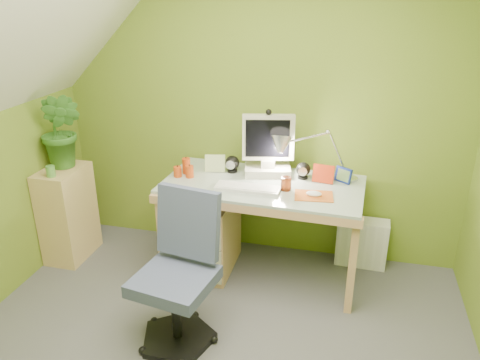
% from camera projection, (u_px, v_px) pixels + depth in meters
% --- Properties ---
extents(wall_back, '(3.20, 0.01, 2.40)m').
position_uv_depth(wall_back, '(259.00, 109.00, 3.61)').
color(wall_back, olive).
rests_on(wall_back, floor).
extents(desk, '(1.46, 0.78, 0.77)m').
position_uv_depth(desk, '(262.00, 230.00, 3.52)').
color(desk, tan).
rests_on(desk, floor).
extents(monitor, '(0.40, 0.28, 0.49)m').
position_uv_depth(monitor, '(268.00, 143.00, 3.44)').
color(monitor, beige).
rests_on(monitor, desk).
extents(speaker_left, '(0.12, 0.12, 0.13)m').
position_uv_depth(speaker_left, '(232.00, 164.00, 3.55)').
color(speaker_left, black).
rests_on(speaker_left, desk).
extents(speaker_right, '(0.11, 0.11, 0.13)m').
position_uv_depth(speaker_right, '(303.00, 170.00, 3.43)').
color(speaker_right, black).
rests_on(speaker_right, desk).
extents(keyboard, '(0.46, 0.15, 0.02)m').
position_uv_depth(keyboard, '(248.00, 188.00, 3.26)').
color(keyboard, silver).
rests_on(keyboard, desk).
extents(mousepad, '(0.28, 0.21, 0.01)m').
position_uv_depth(mousepad, '(314.00, 196.00, 3.16)').
color(mousepad, '#C05A1E').
rests_on(mousepad, desk).
extents(mouse, '(0.11, 0.08, 0.04)m').
position_uv_depth(mouse, '(314.00, 194.00, 3.16)').
color(mouse, white).
rests_on(mouse, mousepad).
extents(amber_tumbler, '(0.08, 0.08, 0.09)m').
position_uv_depth(amber_tumbler, '(286.00, 184.00, 3.24)').
color(amber_tumbler, '#953A15').
rests_on(amber_tumbler, desk).
extents(candle_cluster, '(0.16, 0.14, 0.12)m').
position_uv_depth(candle_cluster, '(184.00, 168.00, 3.49)').
color(candle_cluster, '#C34110').
rests_on(candle_cluster, desk).
extents(photo_frame_red, '(0.16, 0.04, 0.13)m').
position_uv_depth(photo_frame_red, '(323.00, 174.00, 3.36)').
color(photo_frame_red, red).
rests_on(photo_frame_red, desk).
extents(photo_frame_blue, '(0.12, 0.09, 0.11)m').
position_uv_depth(photo_frame_blue, '(343.00, 175.00, 3.37)').
color(photo_frame_blue, navy).
rests_on(photo_frame_blue, desk).
extents(photo_frame_green, '(0.15, 0.05, 0.13)m').
position_uv_depth(photo_frame_green, '(215.00, 163.00, 3.56)').
color(photo_frame_green, beige).
rests_on(photo_frame_green, desk).
extents(desk_lamp, '(0.54, 0.28, 0.55)m').
position_uv_depth(desk_lamp, '(330.00, 144.00, 3.33)').
color(desk_lamp, '#B5B5B9').
rests_on(desk_lamp, desk).
extents(side_ledge, '(0.28, 0.44, 0.77)m').
position_uv_depth(side_ledge, '(68.00, 213.00, 3.77)').
color(side_ledge, tan).
rests_on(side_ledge, floor).
extents(potted_plant, '(0.35, 0.29, 0.59)m').
position_uv_depth(potted_plant, '(62.00, 131.00, 3.55)').
color(potted_plant, '#356C24').
rests_on(potted_plant, side_ledge).
extents(green_cup, '(0.07, 0.07, 0.08)m').
position_uv_depth(green_cup, '(51.00, 171.00, 3.47)').
color(green_cup, '#589940').
rests_on(green_cup, side_ledge).
extents(task_chair, '(0.58, 0.58, 0.92)m').
position_uv_depth(task_chair, '(174.00, 280.00, 2.80)').
color(task_chair, '#3F4868').
rests_on(task_chair, floor).
extents(radiator, '(0.40, 0.17, 0.39)m').
position_uv_depth(radiator, '(362.00, 242.00, 3.71)').
color(radiator, silver).
rests_on(radiator, floor).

